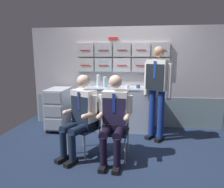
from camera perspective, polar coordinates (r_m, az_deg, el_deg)
name	(u,v)px	position (r m, az deg, el deg)	size (l,w,h in m)	color
ground	(120,154)	(3.47, 2.23, -16.21)	(4.80, 4.80, 0.04)	#1B2841
galley_bulkhead	(126,77)	(4.49, 3.87, 4.62)	(4.20, 0.14, 2.15)	#B4B0B6
galley_counter	(116,108)	(4.34, 1.25, -4.00)	(1.58, 0.53, 0.90)	#B1BCC9
service_trolley	(59,108)	(4.47, -14.58, -3.70)	(0.40, 0.65, 0.88)	black
folding_chair_left	(88,122)	(3.36, -6.80, -7.61)	(0.54, 0.54, 0.82)	#A8AAAF
crew_member_left	(80,112)	(3.19, -8.75, -5.03)	(0.59, 0.70, 1.26)	black
folding_chair_center	(116,124)	(3.22, 1.13, -8.34)	(0.42, 0.43, 0.82)	#A8AAAF
crew_member_center	(114,115)	(3.02, 0.61, -5.74)	(0.51, 0.64, 1.27)	black
crew_member_standing	(157,85)	(3.78, 12.48, 2.40)	(0.47, 0.40, 1.71)	black
water_bottle_short	(87,81)	(4.51, -7.09, 3.68)	(0.08, 0.08, 0.23)	silver
water_bottle_tall	(98,80)	(4.40, -3.81, 3.90)	(0.08, 0.08, 0.28)	silver
water_bottle_clear	(105,81)	(4.26, -1.95, 3.51)	(0.08, 0.08, 0.25)	#ABDAE2
coffee_cup_spare	(138,86)	(4.17, 7.27, 2.12)	(0.07, 0.07, 0.07)	navy
coffee_cup_white	(127,87)	(4.10, 4.30, 2.08)	(0.08, 0.08, 0.07)	white
paper_cup_blue	(104,85)	(4.37, -2.16, 2.53)	(0.07, 0.07, 0.06)	navy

